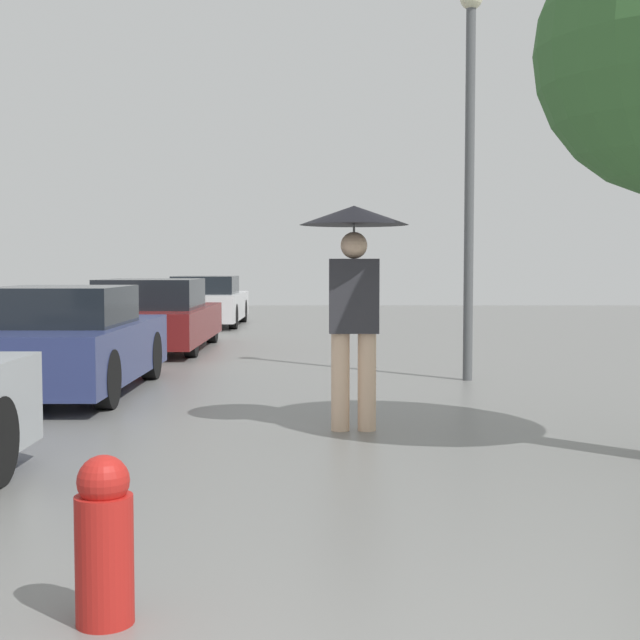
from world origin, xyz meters
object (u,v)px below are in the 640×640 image
object	(u,v)px
parked_car_farthest	(205,302)
fire_hydrant	(102,541)
pedestrian	(352,264)
parked_car_second	(65,343)
street_lamp	(468,145)
parked_car_third	(151,317)

from	to	relation	value
parked_car_farthest	fire_hydrant	size ratio (longest dim) A/B	5.90
fire_hydrant	pedestrian	bearing A→B (deg)	74.57
pedestrian	fire_hydrant	distance (m)	4.52
parked_car_second	street_lamp	world-z (taller)	street_lamp
parked_car_second	parked_car_third	xyz separation A→B (m)	(0.01, 5.22, -0.01)
parked_car_second	fire_hydrant	bearing A→B (deg)	-72.92
parked_car_farthest	street_lamp	size ratio (longest dim) A/B	0.83
street_lamp	parked_car_farthest	bearing A→B (deg)	114.08
parked_car_second	fire_hydrant	xyz separation A→B (m)	(2.01, -6.54, -0.23)
parked_car_second	parked_car_farthest	xyz separation A→B (m)	(0.15, 11.41, -0.01)
pedestrian	parked_car_third	bearing A→B (deg)	112.78
pedestrian	parked_car_second	world-z (taller)	pedestrian
parked_car_third	street_lamp	size ratio (longest dim) A/B	0.89
pedestrian	street_lamp	bearing A→B (deg)	65.44
parked_car_second	parked_car_farthest	world-z (taller)	parked_car_second
parked_car_second	fire_hydrant	world-z (taller)	parked_car_second
pedestrian	parked_car_second	size ratio (longest dim) A/B	0.51
pedestrian	parked_car_farthest	distance (m)	14.09
pedestrian	parked_car_second	bearing A→B (deg)	143.85
parked_car_third	parked_car_second	bearing A→B (deg)	-90.09
parked_car_third	fire_hydrant	size ratio (longest dim) A/B	6.30
street_lamp	fire_hydrant	world-z (taller)	street_lamp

